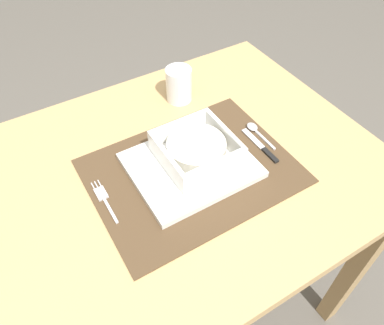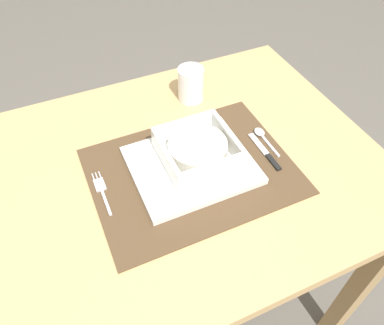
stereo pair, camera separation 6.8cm
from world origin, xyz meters
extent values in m
plane|color=#59544C|center=(0.00, 0.00, 0.00)|extent=(6.00, 6.00, 0.00)
cube|color=tan|center=(0.00, 0.00, 0.74)|extent=(0.95, 0.74, 0.03)
cube|color=#A48252|center=(0.42, -0.32, 0.36)|extent=(0.05, 0.05, 0.72)
cube|color=#A48252|center=(-0.42, 0.32, 0.36)|extent=(0.05, 0.05, 0.72)
cube|color=#A48252|center=(0.42, 0.32, 0.36)|extent=(0.05, 0.05, 0.72)
cube|color=#4C3823|center=(0.02, -0.03, 0.76)|extent=(0.46, 0.35, 0.00)
cube|color=white|center=(0.02, -0.02, 0.77)|extent=(0.27, 0.23, 0.02)
cube|color=white|center=(0.04, -0.01, 0.78)|extent=(0.16, 0.16, 0.01)
cube|color=white|center=(-0.04, -0.01, 0.81)|extent=(0.01, 0.16, 0.05)
cube|color=white|center=(0.12, -0.01, 0.81)|extent=(0.01, 0.16, 0.05)
cube|color=white|center=(0.04, -0.09, 0.81)|extent=(0.14, 0.01, 0.05)
cube|color=white|center=(0.04, 0.06, 0.81)|extent=(0.14, 0.01, 0.05)
cylinder|color=silver|center=(0.04, -0.01, 0.80)|extent=(0.13, 0.13, 0.04)
cube|color=silver|center=(-0.19, -0.04, 0.76)|extent=(0.01, 0.07, 0.00)
cube|color=silver|center=(-0.19, 0.01, 0.76)|extent=(0.02, 0.04, 0.00)
cylinder|color=silver|center=(-0.19, 0.04, 0.76)|extent=(0.00, 0.02, 0.00)
cylinder|color=silver|center=(-0.19, 0.04, 0.76)|extent=(0.00, 0.02, 0.00)
cylinder|color=silver|center=(-0.18, 0.04, 0.76)|extent=(0.00, 0.02, 0.00)
cube|color=silver|center=(0.22, -0.04, 0.76)|extent=(0.01, 0.07, 0.00)
ellipsoid|color=silver|center=(0.22, 0.01, 0.76)|extent=(0.02, 0.03, 0.01)
cube|color=black|center=(0.20, -0.09, 0.76)|extent=(0.01, 0.05, 0.01)
cube|color=silver|center=(0.20, -0.02, 0.76)|extent=(0.01, 0.08, 0.00)
cylinder|color=white|center=(0.13, 0.22, 0.80)|extent=(0.07, 0.07, 0.09)
cylinder|color=maroon|center=(0.13, 0.22, 0.78)|extent=(0.06, 0.06, 0.05)
camera|label=1|loc=(-0.27, -0.52, 1.41)|focal=35.14mm
camera|label=2|loc=(-0.21, -0.55, 1.41)|focal=35.14mm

